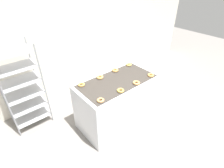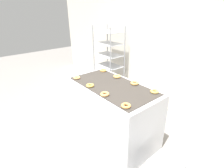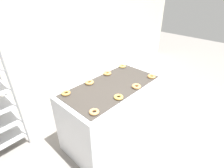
% 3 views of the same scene
% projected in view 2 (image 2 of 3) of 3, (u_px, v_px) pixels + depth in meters
% --- Properties ---
extents(ground_plane, '(14.00, 14.00, 0.00)m').
position_uv_depth(ground_plane, '(80.00, 153.00, 2.66)').
color(ground_plane, gray).
extents(wall_back, '(8.00, 0.05, 2.80)m').
position_uv_depth(wall_back, '(171.00, 43.00, 3.35)').
color(wall_back, silver).
rests_on(wall_back, ground_plane).
extents(fryer_machine, '(1.50, 0.78, 0.96)m').
position_uv_depth(fryer_machine, '(112.00, 112.00, 2.85)').
color(fryer_machine, silver).
rests_on(fryer_machine, ground_plane).
extents(baking_rack_cart, '(0.66, 0.46, 1.65)m').
position_uv_depth(baking_rack_cart, '(109.00, 60.00, 4.25)').
color(baking_rack_cart, gray).
rests_on(baking_rack_cart, ground_plane).
extents(donut_near_left, '(0.11, 0.11, 0.03)m').
position_uv_depth(donut_near_left, '(77.00, 78.00, 2.88)').
color(donut_near_left, tan).
rests_on(donut_near_left, fryer_machine).
extents(donut_near_midleft, '(0.12, 0.12, 0.03)m').
position_uv_depth(donut_near_midleft, '(90.00, 85.00, 2.60)').
color(donut_near_midleft, gold).
rests_on(donut_near_midleft, fryer_machine).
extents(donut_near_midright, '(0.12, 0.12, 0.04)m').
position_uv_depth(donut_near_midright, '(105.00, 94.00, 2.35)').
color(donut_near_midright, tan).
rests_on(donut_near_midright, fryer_machine).
extents(donut_near_right, '(0.12, 0.12, 0.04)m').
position_uv_depth(donut_near_right, '(126.00, 106.00, 2.08)').
color(donut_near_right, '#DA934B').
rests_on(donut_near_right, fryer_machine).
extents(donut_far_left, '(0.12, 0.12, 0.03)m').
position_uv_depth(donut_far_left, '(103.00, 70.00, 3.21)').
color(donut_far_left, gold).
rests_on(donut_far_left, fryer_machine).
extents(donut_far_midleft, '(0.13, 0.13, 0.04)m').
position_uv_depth(donut_far_midleft, '(117.00, 76.00, 2.93)').
color(donut_far_midleft, tan).
rests_on(donut_far_midleft, fryer_machine).
extents(donut_far_midright, '(0.13, 0.13, 0.04)m').
position_uv_depth(donut_far_midright, '(135.00, 83.00, 2.68)').
color(donut_far_midright, tan).
rests_on(donut_far_midright, fryer_machine).
extents(donut_far_right, '(0.12, 0.12, 0.03)m').
position_uv_depth(donut_far_right, '(155.00, 91.00, 2.42)').
color(donut_far_right, '#D3AA51').
rests_on(donut_far_right, fryer_machine).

